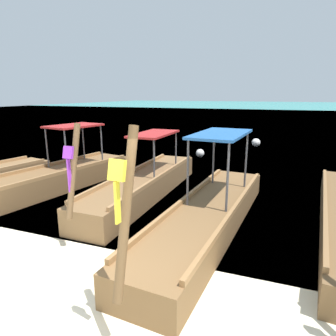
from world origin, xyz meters
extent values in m
plane|color=teal|center=(0.00, 62.34, 0.00)|extent=(120.00, 120.00, 0.00)
cube|color=brown|center=(-4.11, 5.37, 0.32)|extent=(2.31, 5.36, 0.64)
cube|color=#996C3F|center=(-4.71, 5.49, 0.69)|extent=(1.03, 4.71, 0.10)
cube|color=#996C3F|center=(-3.51, 5.25, 0.69)|extent=(1.03, 4.71, 0.10)
cylinder|color=#4C4C51|center=(-4.59, 5.33, 1.29)|extent=(0.06, 0.06, 1.30)
cylinder|color=#4C4C51|center=(-3.69, 5.15, 1.29)|extent=(0.06, 0.06, 1.30)
cylinder|color=#4C4C51|center=(-4.28, 6.86, 1.29)|extent=(0.06, 0.06, 1.30)
cylinder|color=#4C4C51|center=(-3.38, 6.68, 1.29)|extent=(0.06, 0.06, 1.30)
cube|color=#AD2323|center=(-3.98, 6.00, 1.96)|extent=(1.44, 1.95, 0.06)
cube|color=brown|center=(-1.18, 5.46, 0.32)|extent=(1.21, 6.11, 0.64)
cube|color=#9F7246|center=(-1.71, 5.47, 0.69)|extent=(0.15, 5.61, 0.10)
cube|color=#9F7246|center=(-0.65, 5.45, 0.69)|extent=(0.15, 5.61, 0.10)
cylinder|color=brown|center=(-1.22, 2.33, 1.55)|extent=(0.13, 0.58, 1.84)
cube|color=purple|center=(-1.22, 2.23, 1.93)|extent=(0.20, 0.12, 0.25)
cube|color=purple|center=(-1.22, 2.21, 1.44)|extent=(0.03, 0.08, 0.74)
cylinder|color=#4C4C51|center=(-1.58, 5.31, 1.21)|extent=(0.05, 0.05, 1.13)
cylinder|color=#4C4C51|center=(-0.78, 5.30, 1.21)|extent=(0.05, 0.05, 1.13)
cylinder|color=#4C4C51|center=(-1.56, 7.14, 1.21)|extent=(0.05, 0.05, 1.13)
cylinder|color=#4C4C51|center=(-0.76, 7.13, 1.21)|extent=(0.05, 0.05, 1.13)
cube|color=#AD2323|center=(-1.17, 6.22, 1.80)|extent=(0.99, 2.04, 0.06)
cube|color=brown|center=(1.13, 3.90, 0.29)|extent=(1.79, 6.47, 0.58)
cube|color=#996C3F|center=(0.54, 3.94, 0.63)|extent=(0.57, 5.86, 0.10)
cube|color=#996C3F|center=(1.72, 3.85, 0.63)|extent=(0.57, 5.86, 0.10)
cylinder|color=brown|center=(0.86, 0.62, 1.61)|extent=(0.17, 0.61, 2.10)
cube|color=yellow|center=(0.85, 0.49, 2.19)|extent=(0.21, 0.13, 0.25)
cube|color=yellow|center=(0.84, 0.47, 1.82)|extent=(0.04, 0.08, 0.50)
cylinder|color=#4C4C51|center=(0.68, 3.77, 1.32)|extent=(0.05, 0.05, 1.48)
cylinder|color=#4C4C51|center=(1.56, 3.70, 1.32)|extent=(0.05, 0.05, 1.48)
cylinder|color=#4C4C51|center=(0.84, 5.68, 1.32)|extent=(0.05, 0.05, 1.48)
cylinder|color=#4C4C51|center=(1.72, 5.61, 1.32)|extent=(0.05, 0.05, 1.48)
cube|color=#235BA3|center=(1.20, 4.69, 2.09)|extent=(1.24, 2.20, 0.06)
cube|color=brown|center=(3.59, 5.01, 0.61)|extent=(0.75, 6.16, 0.10)
sphere|color=white|center=(-1.05, 11.59, 0.20)|extent=(0.40, 0.40, 0.40)
sphere|color=white|center=(1.23, 15.58, 0.25)|extent=(0.49, 0.49, 0.49)
camera|label=1|loc=(2.49, -2.30, 3.01)|focal=32.05mm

